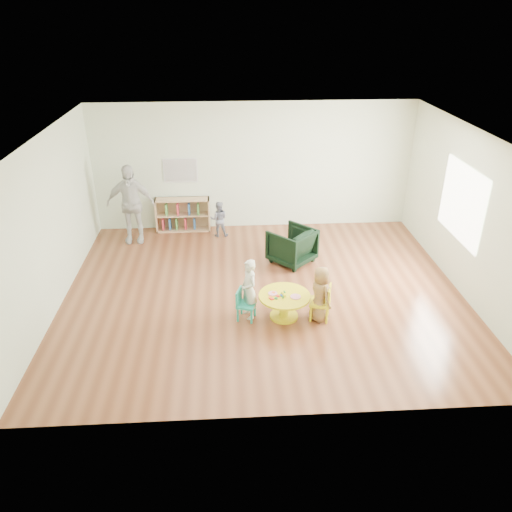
{
  "coord_description": "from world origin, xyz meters",
  "views": [
    {
      "loc": [
        -0.61,
        -7.62,
        4.62
      ],
      "look_at": [
        -0.15,
        -0.3,
        0.88
      ],
      "focal_mm": 35.0,
      "sensor_mm": 36.0,
      "label": 1
    }
  ],
  "objects_px": {
    "kid_chair_right": "(323,302)",
    "adult_caretaker": "(130,204)",
    "activity_table": "(284,302)",
    "kid_chair_left": "(244,303)",
    "armchair": "(292,246)",
    "bookshelf": "(182,215)",
    "child_left": "(249,289)",
    "child_right": "(320,294)",
    "toddler": "(219,219)"
  },
  "relations": [
    {
      "from": "toddler",
      "to": "child_left",
      "type": "bearing_deg",
      "value": 100.67
    },
    {
      "from": "kid_chair_right",
      "to": "armchair",
      "type": "relative_size",
      "value": 0.78
    },
    {
      "from": "kid_chair_right",
      "to": "armchair",
      "type": "xyz_separation_m",
      "value": [
        -0.25,
        2.03,
        0.03
      ]
    },
    {
      "from": "kid_chair_left",
      "to": "armchair",
      "type": "xyz_separation_m",
      "value": [
        1.02,
        1.94,
        0.07
      ]
    },
    {
      "from": "armchair",
      "to": "toddler",
      "type": "distance_m",
      "value": 1.96
    },
    {
      "from": "kid_chair_left",
      "to": "toddler",
      "type": "xyz_separation_m",
      "value": [
        -0.41,
        3.28,
        0.11
      ]
    },
    {
      "from": "kid_chair_right",
      "to": "child_right",
      "type": "distance_m",
      "value": 0.16
    },
    {
      "from": "activity_table",
      "to": "adult_caretaker",
      "type": "relative_size",
      "value": 0.49
    },
    {
      "from": "kid_chair_right",
      "to": "toddler",
      "type": "xyz_separation_m",
      "value": [
        -1.68,
        3.36,
        0.08
      ]
    },
    {
      "from": "kid_chair_right",
      "to": "kid_chair_left",
      "type": "bearing_deg",
      "value": 102.0
    },
    {
      "from": "bookshelf",
      "to": "child_left",
      "type": "relative_size",
      "value": 1.17
    },
    {
      "from": "bookshelf",
      "to": "armchair",
      "type": "distance_m",
      "value": 2.84
    },
    {
      "from": "child_left",
      "to": "bookshelf",
      "type": "bearing_deg",
      "value": 179.75
    },
    {
      "from": "child_right",
      "to": "toddler",
      "type": "distance_m",
      "value": 3.74
    },
    {
      "from": "armchair",
      "to": "child_left",
      "type": "height_order",
      "value": "child_left"
    },
    {
      "from": "armchair",
      "to": "adult_caretaker",
      "type": "relative_size",
      "value": 0.46
    },
    {
      "from": "armchair",
      "to": "toddler",
      "type": "xyz_separation_m",
      "value": [
        -1.44,
        1.34,
        0.05
      ]
    },
    {
      "from": "kid_chair_right",
      "to": "toddler",
      "type": "height_order",
      "value": "toddler"
    },
    {
      "from": "kid_chair_left",
      "to": "kid_chair_right",
      "type": "height_order",
      "value": "kid_chair_right"
    },
    {
      "from": "activity_table",
      "to": "adult_caretaker",
      "type": "bearing_deg",
      "value": 132.78
    },
    {
      "from": "activity_table",
      "to": "child_right",
      "type": "bearing_deg",
      "value": -9.09
    },
    {
      "from": "bookshelf",
      "to": "kid_chair_right",
      "type": "bearing_deg",
      "value": -56.29
    },
    {
      "from": "activity_table",
      "to": "armchair",
      "type": "xyz_separation_m",
      "value": [
        0.37,
        1.94,
        0.06
      ]
    },
    {
      "from": "bookshelf",
      "to": "adult_caretaker",
      "type": "relative_size",
      "value": 0.71
    },
    {
      "from": "child_left",
      "to": "toddler",
      "type": "height_order",
      "value": "child_left"
    },
    {
      "from": "kid_chair_left",
      "to": "child_left",
      "type": "bearing_deg",
      "value": 142.11
    },
    {
      "from": "child_left",
      "to": "adult_caretaker",
      "type": "relative_size",
      "value": 0.61
    },
    {
      "from": "kid_chair_right",
      "to": "child_right",
      "type": "bearing_deg",
      "value": 113.88
    },
    {
      "from": "bookshelf",
      "to": "adult_caretaker",
      "type": "height_order",
      "value": "adult_caretaker"
    },
    {
      "from": "activity_table",
      "to": "kid_chair_right",
      "type": "height_order",
      "value": "kid_chair_right"
    },
    {
      "from": "kid_chair_left",
      "to": "adult_caretaker",
      "type": "relative_size",
      "value": 0.31
    },
    {
      "from": "bookshelf",
      "to": "toddler",
      "type": "relative_size",
      "value": 1.5
    },
    {
      "from": "activity_table",
      "to": "adult_caretaker",
      "type": "xyz_separation_m",
      "value": [
        -2.9,
        3.14,
        0.56
      ]
    },
    {
      "from": "activity_table",
      "to": "armchair",
      "type": "distance_m",
      "value": 1.98
    },
    {
      "from": "bookshelf",
      "to": "armchair",
      "type": "xyz_separation_m",
      "value": [
        2.26,
        -1.73,
        -0.01
      ]
    },
    {
      "from": "kid_chair_left",
      "to": "kid_chair_right",
      "type": "xyz_separation_m",
      "value": [
        1.27,
        -0.08,
        0.04
      ]
    },
    {
      "from": "kid_chair_right",
      "to": "child_right",
      "type": "height_order",
      "value": "child_right"
    },
    {
      "from": "kid_chair_left",
      "to": "child_right",
      "type": "distance_m",
      "value": 1.23
    },
    {
      "from": "kid_chair_right",
      "to": "adult_caretaker",
      "type": "relative_size",
      "value": 0.36
    },
    {
      "from": "activity_table",
      "to": "kid_chair_left",
      "type": "height_order",
      "value": "kid_chair_left"
    },
    {
      "from": "kid_chair_left",
      "to": "child_right",
      "type": "relative_size",
      "value": 0.56
    },
    {
      "from": "armchair",
      "to": "child_left",
      "type": "relative_size",
      "value": 0.76
    },
    {
      "from": "activity_table",
      "to": "armchair",
      "type": "relative_size",
      "value": 1.08
    },
    {
      "from": "activity_table",
      "to": "kid_chair_right",
      "type": "bearing_deg",
      "value": -7.61
    },
    {
      "from": "kid_chair_right",
      "to": "child_left",
      "type": "distance_m",
      "value": 1.21
    },
    {
      "from": "toddler",
      "to": "adult_caretaker",
      "type": "height_order",
      "value": "adult_caretaker"
    },
    {
      "from": "kid_chair_left",
      "to": "bookshelf",
      "type": "relative_size",
      "value": 0.44
    },
    {
      "from": "child_left",
      "to": "armchair",
      "type": "bearing_deg",
      "value": 133.2
    },
    {
      "from": "kid_chair_left",
      "to": "child_left",
      "type": "relative_size",
      "value": 0.52
    },
    {
      "from": "adult_caretaker",
      "to": "armchair",
      "type": "bearing_deg",
      "value": -19.56
    }
  ]
}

